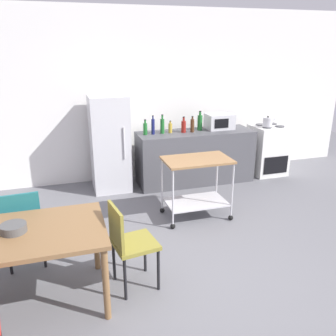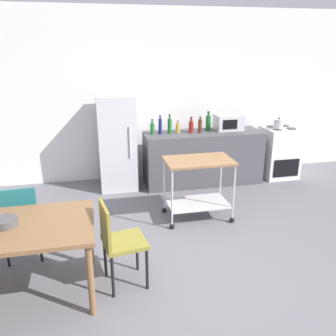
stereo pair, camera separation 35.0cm
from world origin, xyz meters
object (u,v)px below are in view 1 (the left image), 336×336
(bottle_hot_sauce, at_px, (153,126))
(bottle_soy_sauce, at_px, (192,125))
(kitchen_cart, at_px, (197,178))
(bottle_sparkling_water, at_px, (145,129))
(chair_teal, at_px, (23,223))
(kettle, at_px, (268,122))
(bottle_olive_oil, at_px, (200,122))
(bottle_soda, at_px, (170,128))
(bottle_wine, at_px, (184,126))
(microwave, at_px, (219,121))
(stove_oven, at_px, (268,150))
(chair_olive, at_px, (128,241))
(dining_table, at_px, (18,241))
(fruit_bowl, at_px, (14,228))
(bottle_vinegar, at_px, (162,126))
(refrigerator, at_px, (110,144))

(bottle_hot_sauce, xyz_separation_m, bottle_soy_sauce, (0.67, -0.05, -0.02))
(kitchen_cart, xyz_separation_m, bottle_sparkling_water, (-0.39, 1.33, 0.43))
(chair_teal, bearing_deg, kettle, -160.36)
(chair_teal, height_order, bottle_olive_oil, bottle_olive_oil)
(bottle_sparkling_water, relative_size, bottle_soda, 1.25)
(kitchen_cart, distance_m, bottle_hot_sauce, 1.43)
(kitchen_cart, distance_m, bottle_wine, 1.39)
(bottle_soda, xyz_separation_m, bottle_olive_oil, (0.54, 0.03, 0.05))
(kitchen_cart, xyz_separation_m, microwave, (0.95, 1.38, 0.46))
(stove_oven, relative_size, kitchen_cart, 1.01)
(chair_olive, xyz_separation_m, bottle_hot_sauce, (0.93, 2.58, 0.51))
(stove_oven, relative_size, bottle_soy_sauce, 3.40)
(dining_table, xyz_separation_m, bottle_wine, (2.42, 2.53, 0.34))
(bottle_wine, height_order, bottle_olive_oil, bottle_olive_oil)
(kitchen_cart, distance_m, bottle_soda, 1.41)
(bottle_wine, bearing_deg, fruit_bowl, -134.29)
(stove_oven, bearing_deg, bottle_olive_oil, 177.25)
(dining_table, xyz_separation_m, bottle_hot_sauce, (1.90, 2.56, 0.36))
(dining_table, distance_m, bottle_wine, 3.52)
(stove_oven, height_order, kettle, kettle)
(stove_oven, bearing_deg, chair_teal, -155.44)
(fruit_bowl, xyz_separation_m, kettle, (3.99, 2.42, 0.21))
(microwave, height_order, kettle, microwave)
(bottle_soy_sauce, bearing_deg, dining_table, -135.56)
(bottle_olive_oil, relative_size, kettle, 1.38)
(bottle_hot_sauce, relative_size, bottle_vinegar, 0.99)
(kitchen_cart, height_order, bottle_hot_sauce, bottle_hot_sauce)
(refrigerator, height_order, kitchen_cart, refrigerator)
(stove_oven, xyz_separation_m, microwave, (-0.98, 0.07, 0.58))
(stove_oven, height_order, microwave, microwave)
(bottle_sparkling_water, bearing_deg, bottle_wine, -2.71)
(microwave, bearing_deg, bottle_vinegar, -177.93)
(bottle_vinegar, xyz_separation_m, microwave, (1.05, 0.04, 0.00))
(bottle_hot_sauce, bearing_deg, stove_oven, -0.38)
(kitchen_cart, distance_m, kettle, 2.22)
(refrigerator, bearing_deg, bottle_sparkling_water, -6.50)
(bottle_sparkling_water, xyz_separation_m, fruit_bowl, (-1.79, -2.53, -0.22))
(refrigerator, relative_size, fruit_bowl, 7.01)
(kitchen_cart, height_order, bottle_vinegar, bottle_vinegar)
(fruit_bowl, bearing_deg, bottle_sparkling_water, 54.75)
(chair_olive, xyz_separation_m, bottle_soy_sauce, (1.60, 2.53, 0.50))
(refrigerator, xyz_separation_m, fruit_bowl, (-1.21, -2.60, 0.01))
(chair_teal, xyz_separation_m, bottle_vinegar, (2.09, 1.91, 0.51))
(stove_oven, distance_m, microwave, 1.14)
(refrigerator, xyz_separation_m, bottle_soda, (1.01, -0.05, 0.21))
(chair_teal, height_order, kettle, kettle)
(bottle_hot_sauce, bearing_deg, fruit_bowl, -127.19)
(stove_oven, height_order, fruit_bowl, stove_oven)
(refrigerator, distance_m, microwave, 1.94)
(chair_teal, relative_size, refrigerator, 0.57)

